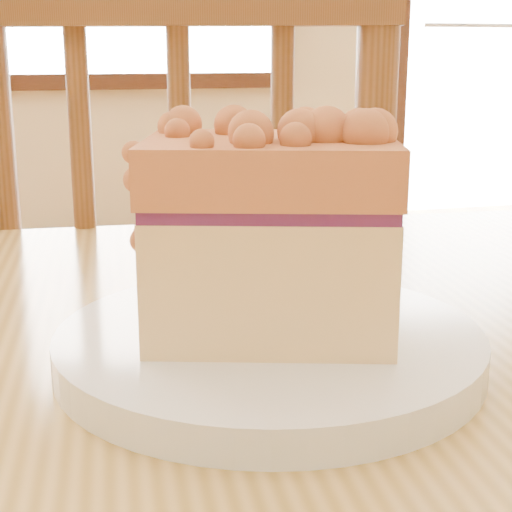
% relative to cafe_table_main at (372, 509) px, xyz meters
% --- Properties ---
extents(cafe_table_main, '(1.16, 0.82, 0.75)m').
position_rel_cafe_table_main_xyz_m(cafe_table_main, '(0.00, 0.00, 0.00)').
color(cafe_table_main, tan).
rests_on(cafe_table_main, ground).
extents(cafe_chair_main, '(0.59, 0.59, 1.02)m').
position_rel_cafe_table_main_xyz_m(cafe_chair_main, '(-0.01, 0.50, -0.12)').
color(cafe_chair_main, brown).
rests_on(cafe_chair_main, ground).
extents(plate, '(0.24, 0.24, 0.02)m').
position_rel_cafe_table_main_xyz_m(plate, '(-0.07, -0.00, 0.12)').
color(plate, white).
rests_on(plate, cafe_table_main).
extents(cake_slice, '(0.16, 0.13, 0.12)m').
position_rel_cafe_table_main_xyz_m(cake_slice, '(-0.07, -0.00, 0.19)').
color(cake_slice, '#F7D68B').
rests_on(cake_slice, plate).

